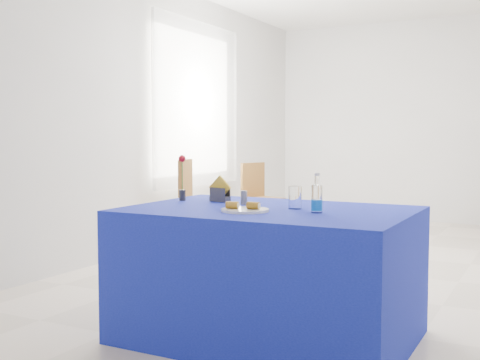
% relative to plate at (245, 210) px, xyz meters
% --- Properties ---
extents(floor, '(7.00, 7.00, 0.00)m').
position_rel_plate_xyz_m(floor, '(0.29, 2.14, -0.77)').
color(floor, beige).
rests_on(floor, ground).
extents(room_shell, '(7.00, 7.00, 7.00)m').
position_rel_plate_xyz_m(room_shell, '(0.29, 2.14, 0.98)').
color(room_shell, silver).
rests_on(room_shell, ground).
extents(window_pane, '(0.04, 1.50, 1.60)m').
position_rel_plate_xyz_m(window_pane, '(-2.18, 2.94, 0.78)').
color(window_pane, white).
rests_on(window_pane, room_shell).
extents(curtain, '(0.04, 1.75, 1.85)m').
position_rel_plate_xyz_m(curtain, '(-2.11, 2.94, 0.78)').
color(curtain, white).
rests_on(curtain, room_shell).
extents(plate, '(0.26, 0.26, 0.01)m').
position_rel_plate_xyz_m(plate, '(0.00, 0.00, 0.00)').
color(plate, white).
rests_on(plate, blue_table).
extents(drinking_glass, '(0.08, 0.08, 0.13)m').
position_rel_plate_xyz_m(drinking_glass, '(0.19, 0.25, 0.06)').
color(drinking_glass, white).
rests_on(drinking_glass, blue_table).
extents(salt_shaker, '(0.03, 0.03, 0.08)m').
position_rel_plate_xyz_m(salt_shaker, '(-0.17, 0.31, 0.04)').
color(salt_shaker, slate).
rests_on(salt_shaker, blue_table).
extents(pepper_shaker, '(0.03, 0.03, 0.08)m').
position_rel_plate_xyz_m(pepper_shaker, '(-0.16, 0.30, 0.04)').
color(pepper_shaker, slate).
rests_on(pepper_shaker, blue_table).
extents(blue_table, '(1.60, 1.10, 0.76)m').
position_rel_plate_xyz_m(blue_table, '(0.06, 0.19, -0.39)').
color(blue_table, '#0F1C92').
rests_on(blue_table, floor).
extents(water_bottle, '(0.06, 0.06, 0.21)m').
position_rel_plate_xyz_m(water_bottle, '(0.37, 0.14, 0.06)').
color(water_bottle, white).
rests_on(water_bottle, blue_table).
extents(napkin_holder, '(0.15, 0.08, 0.17)m').
position_rel_plate_xyz_m(napkin_holder, '(-0.38, 0.38, 0.04)').
color(napkin_holder, '#38393D').
rests_on(napkin_holder, blue_table).
extents(rose_vase, '(0.05, 0.05, 0.29)m').
position_rel_plate_xyz_m(rose_vase, '(-0.62, 0.32, 0.13)').
color(rose_vase, '#26262B').
rests_on(rose_vase, blue_table).
extents(chair_win_a, '(0.54, 0.54, 0.95)m').
position_rel_plate_xyz_m(chair_win_a, '(-1.65, 2.14, -0.22)').
color(chair_win_a, brown).
rests_on(chair_win_a, floor).
extents(chair_win_b, '(0.48, 0.48, 0.87)m').
position_rel_plate_xyz_m(chair_win_b, '(-1.67, 3.59, -0.27)').
color(chair_win_b, brown).
rests_on(chair_win_b, floor).
extents(banana_pieces, '(0.19, 0.08, 0.04)m').
position_rel_plate_xyz_m(banana_pieces, '(-0.01, -0.01, 0.03)').
color(banana_pieces, gold).
rests_on(banana_pieces, plate).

